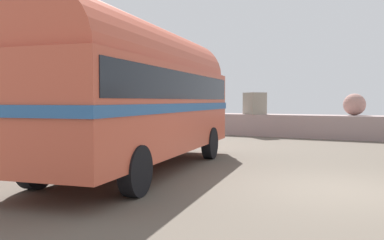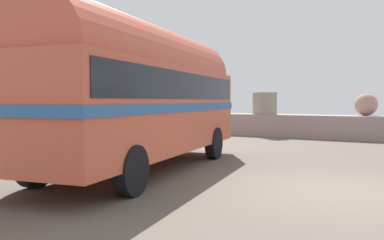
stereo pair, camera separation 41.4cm
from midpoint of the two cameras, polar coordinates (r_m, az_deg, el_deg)
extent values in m
cube|color=brown|center=(8.68, 21.47, -9.34)|extent=(32.00, 26.00, 0.02)
cube|color=gray|center=(24.94, -4.31, 2.31)|extent=(1.13, 1.27, 1.05)
cube|color=#AA7C84|center=(22.72, 2.83, 2.27)|extent=(1.20, 1.30, 1.04)
cube|color=gray|center=(21.15, 10.59, 2.27)|extent=(1.35, 1.33, 1.10)
sphere|color=#A87C72|center=(20.71, 23.54, 1.98)|extent=(1.03, 1.03, 1.03)
cylinder|color=black|center=(13.30, -5.17, -2.88)|extent=(0.45, 1.00, 0.96)
cylinder|color=black|center=(12.52, 4.01, -3.23)|extent=(0.45, 1.00, 0.96)
cylinder|color=black|center=(8.92, -19.72, -5.79)|extent=(0.45, 1.00, 0.96)
cylinder|color=black|center=(7.70, -6.92, -6.98)|extent=(0.45, 1.00, 0.96)
cube|color=#C8523A|center=(10.42, -5.84, 1.49)|extent=(3.90, 8.70, 2.10)
cylinder|color=#C8523A|center=(10.45, -5.87, 7.25)|extent=(3.64, 8.33, 2.20)
cube|color=#2E5D96|center=(10.42, -5.84, 1.77)|extent=(3.96, 8.79, 0.20)
cube|color=black|center=(10.42, -5.85, 4.66)|extent=(3.87, 8.37, 0.64)
cube|color=silver|center=(14.42, 1.64, -1.63)|extent=(2.27, 0.58, 0.28)
cylinder|color=black|center=(16.60, -18.34, -1.90)|extent=(0.30, 0.96, 0.96)
cylinder|color=black|center=(15.04, -12.71, -2.30)|extent=(0.30, 0.96, 0.96)
cube|color=#C74F41|center=(14.05, -23.32, 1.59)|extent=(2.53, 8.44, 2.10)
cylinder|color=#C74F41|center=(14.07, -23.40, 5.87)|extent=(2.33, 8.10, 2.20)
cube|color=#B42A21|center=(14.05, -23.32, 1.80)|extent=(2.58, 8.52, 0.20)
cube|color=black|center=(14.05, -23.36, 3.94)|extent=(2.56, 8.10, 0.64)
cube|color=silver|center=(16.99, -11.66, -1.03)|extent=(2.28, 0.20, 0.28)
camera|label=1|loc=(0.21, -88.77, 0.06)|focal=38.45mm
camera|label=2|loc=(0.21, 91.23, -0.06)|focal=38.45mm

